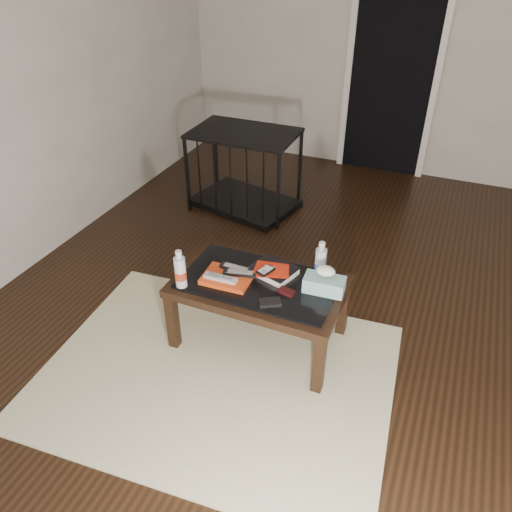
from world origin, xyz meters
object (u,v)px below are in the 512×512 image
Objects in this scene: textbook at (274,270)px; coffee_table at (259,290)px; pet_crate at (245,183)px; water_bottle_right at (321,260)px; water_bottle_left at (180,269)px; tissue_box at (324,284)px.

coffee_table is at bearing -100.39° from textbook.
pet_crate is 1.85m from water_bottle_right.
pet_crate is 4.04× the size of textbook.
water_bottle_right is (0.71, 0.39, 0.00)m from water_bottle_left.
coffee_table is 0.14m from textbook.
water_bottle_right is at bearing -38.91° from pet_crate.
tissue_box is at bearing -39.68° from pet_crate.
textbook is 1.09× the size of tissue_box.
water_bottle_right is 1.03× the size of tissue_box.
water_bottle_left is 1.00× the size of water_bottle_right.
tissue_box is (0.37, 0.06, 0.11)m from coffee_table.
textbook is at bearing 168.24° from tissue_box.
water_bottle_left is at bearing -64.29° from pet_crate.
textbook is at bearing 35.15° from water_bottle_left.
water_bottle_right reaches higher than textbook.
textbook is 1.05× the size of water_bottle_left.
textbook is at bearing -163.15° from water_bottle_right.
pet_crate reaches higher than coffee_table.
water_bottle_right is at bearing 29.14° from water_bottle_left.
water_bottle_left reaches higher than tissue_box.
water_bottle_left is (-0.45, -0.32, 0.10)m from textbook.
pet_crate is 1.75m from textbook.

